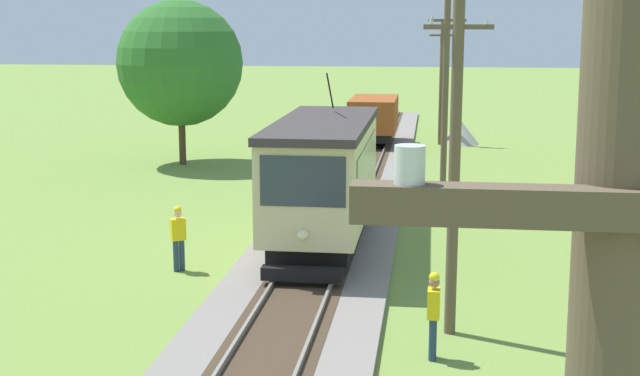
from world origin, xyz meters
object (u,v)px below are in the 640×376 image
gravel_pile (460,132)px  tree_right_near (180,63)px  utility_pole_near_tram (455,160)px  track_worker (433,311)px  freight_car (374,118)px  utility_pole_mid (445,95)px  red_tram (323,176)px  second_worker (178,235)px  utility_pole_far (441,81)px

gravel_pile → tree_right_near: 16.27m
utility_pole_near_tram → track_worker: 3.18m
freight_car → utility_pole_mid: utility_pole_mid is taller
red_tram → utility_pole_near_tram: (3.55, -6.50, 1.58)m
utility_pole_near_tram → gravel_pile: (1.06, 29.81, -3.09)m
gravel_pile → second_worker: bearing=-107.4°
utility_pole_mid → utility_pole_far: 14.56m
freight_car → utility_pole_mid: bearing=-74.8°
gravel_pile → tree_right_near: size_ratio=0.29×
second_worker → red_tram: bearing=-82.6°
second_worker → tree_right_near: bearing=-13.6°
second_worker → freight_car: bearing=-38.0°
utility_pole_far → tree_right_near: bearing=-144.9°
track_worker → tree_right_near: (-11.68, 22.55, 3.73)m
freight_car → utility_pole_far: (3.55, 1.46, 1.89)m
utility_pole_near_tram → utility_pole_mid: bearing=90.0°
red_tram → gravel_pile: 23.81m
red_tram → utility_pole_mid: (3.55, 8.48, 1.67)m
gravel_pile → second_worker: 27.25m
utility_pole_near_tram → second_worker: bearing=151.8°
freight_car → utility_pole_near_tram: utility_pole_near_tram is taller
freight_car → second_worker: size_ratio=2.91×
freight_car → tree_right_near: size_ratio=0.68×
tree_right_near → gravel_pile: bearing=33.8°
gravel_pile → track_worker: track_worker is taller
utility_pole_mid → gravel_pile: bearing=85.9°
utility_pole_near_tram → utility_pole_mid: utility_pole_mid is taller
utility_pole_near_tram → tree_right_near: (-12.05, 21.05, 0.95)m
freight_car → utility_pole_mid: 13.77m
red_tram → track_worker: red_tram is taller
utility_pole_mid → red_tram: bearing=-112.7°
utility_pole_mid → second_worker: (-7.10, -11.16, -2.88)m
gravel_pile → tree_right_near: tree_right_near is taller
utility_pole_far → second_worker: 26.79m
track_worker → red_tram: bearing=113.7°
gravel_pile → freight_car: bearing=-159.4°
utility_pole_near_tram → utility_pole_far: bearing=90.0°
freight_car → tree_right_near: (-8.50, -7.02, 3.16)m
red_tram → track_worker: (3.18, -8.00, -1.21)m
tree_right_near → second_worker: bearing=-74.0°
utility_pole_mid → utility_pole_far: size_ratio=1.13×
gravel_pile → second_worker: size_ratio=1.22×
red_tram → freight_car: size_ratio=1.64×
utility_pole_mid → tree_right_near: 13.52m
utility_pole_near_tram → tree_right_near: bearing=119.8°
utility_pole_mid → freight_car: bearing=105.2°
second_worker → utility_pole_near_tram: bearing=-147.9°
utility_pole_far → gravel_pile: 2.97m
red_tram → utility_pole_far: (3.55, 23.03, 1.25)m
utility_pole_near_tram → gravel_pile: bearing=88.0°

